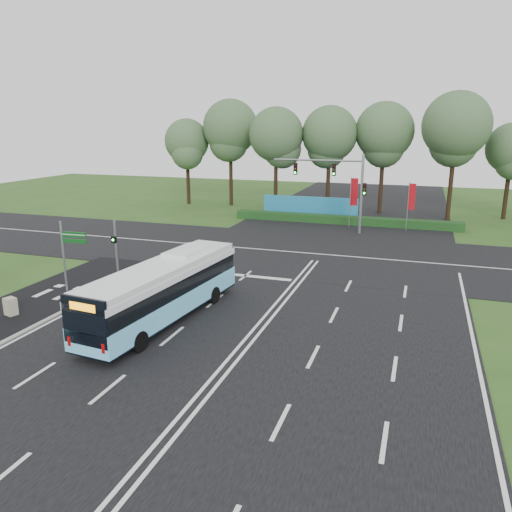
# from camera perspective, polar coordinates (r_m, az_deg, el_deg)

# --- Properties ---
(ground) EXTENTS (120.00, 120.00, 0.00)m
(ground) POSITION_cam_1_polar(r_m,az_deg,el_deg) (26.65, 1.86, -6.01)
(ground) COLOR #2C4F1A
(ground) RESTS_ON ground
(road_main) EXTENTS (20.00, 120.00, 0.04)m
(road_main) POSITION_cam_1_polar(r_m,az_deg,el_deg) (26.65, 1.86, -5.97)
(road_main) COLOR black
(road_main) RESTS_ON ground
(road_cross) EXTENTS (120.00, 14.00, 0.05)m
(road_cross) POSITION_cam_1_polar(r_m,az_deg,el_deg) (37.78, 7.10, 0.21)
(road_cross) COLOR black
(road_cross) RESTS_ON ground
(bike_path) EXTENTS (5.00, 18.00, 0.06)m
(bike_path) POSITION_cam_1_polar(r_m,az_deg,el_deg) (30.15, -23.42, -4.70)
(bike_path) COLOR black
(bike_path) RESTS_ON ground
(kerb_strip) EXTENTS (0.25, 18.00, 0.12)m
(kerb_strip) POSITION_cam_1_polar(r_m,az_deg,el_deg) (28.64, -19.82, -5.28)
(kerb_strip) COLOR gray
(kerb_strip) RESTS_ON ground
(city_bus) EXTENTS (3.35, 11.15, 3.15)m
(city_bus) POSITION_cam_1_polar(r_m,az_deg,el_deg) (24.96, -10.49, -3.85)
(city_bus) COLOR #6BCDF9
(city_bus) RESTS_ON ground
(pedestrian_signal) EXTENTS (0.33, 0.43, 3.75)m
(pedestrian_signal) POSITION_cam_1_polar(r_m,az_deg,el_deg) (32.33, -15.74, 0.97)
(pedestrian_signal) COLOR gray
(pedestrian_signal) RESTS_ON ground
(street_sign) EXTENTS (1.64, 0.20, 4.21)m
(street_sign) POSITION_cam_1_polar(r_m,az_deg,el_deg) (30.29, -20.68, 0.80)
(street_sign) COLOR gray
(street_sign) RESTS_ON ground
(utility_cabinet) EXTENTS (0.69, 0.62, 0.96)m
(utility_cabinet) POSITION_cam_1_polar(r_m,az_deg,el_deg) (28.39, -26.24, -5.24)
(utility_cabinet) COLOR #AAA489
(utility_cabinet) RESTS_ON ground
(banner_flag_mid) EXTENTS (0.71, 0.07, 4.78)m
(banner_flag_mid) POSITION_cam_1_polar(r_m,az_deg,el_deg) (47.65, 11.03, 6.85)
(banner_flag_mid) COLOR gray
(banner_flag_mid) RESTS_ON ground
(banner_flag_right) EXTENTS (0.63, 0.26, 4.47)m
(banner_flag_right) POSITION_cam_1_polar(r_m,az_deg,el_deg) (47.34, 17.28, 6.17)
(banner_flag_right) COLOR gray
(banner_flag_right) RESTS_ON ground
(traffic_light_gantry) EXTENTS (8.41, 0.28, 7.00)m
(traffic_light_gantry) POSITION_cam_1_polar(r_m,az_deg,el_deg) (45.18, 9.75, 8.48)
(traffic_light_gantry) COLOR gray
(traffic_light_gantry) RESTS_ON ground
(hedge) EXTENTS (22.00, 1.20, 0.80)m
(hedge) POSITION_cam_1_polar(r_m,az_deg,el_deg) (49.74, 10.03, 4.06)
(hedge) COLOR #163412
(hedge) RESTS_ON ground
(blue_hoarding) EXTENTS (10.00, 0.30, 2.20)m
(blue_hoarding) POSITION_cam_1_polar(r_m,az_deg,el_deg) (52.75, 6.17, 5.57)
(blue_hoarding) COLOR teal
(blue_hoarding) RESTS_ON ground
(eucalyptus_row) EXTENTS (46.27, 8.79, 12.71)m
(eucalyptus_row) POSITION_cam_1_polar(r_m,az_deg,el_deg) (55.33, 10.87, 13.53)
(eucalyptus_row) COLOR black
(eucalyptus_row) RESTS_ON ground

